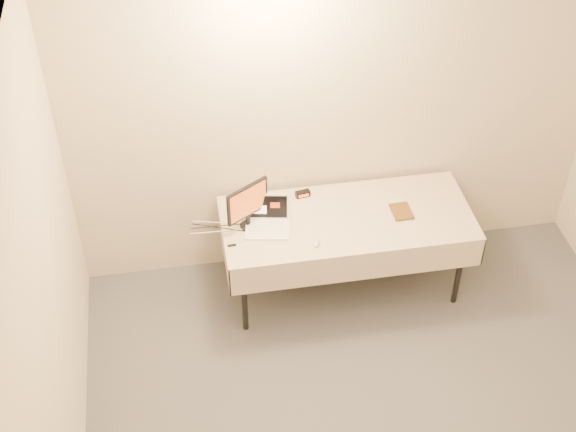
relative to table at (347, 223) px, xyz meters
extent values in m
cube|color=beige|center=(0.00, 0.45, 0.67)|extent=(4.00, 0.10, 2.70)
cylinder|color=black|center=(-0.82, -0.30, -0.33)|extent=(0.04, 0.04, 0.69)
cylinder|color=black|center=(0.82, -0.30, -0.33)|extent=(0.04, 0.04, 0.69)
cylinder|color=black|center=(-0.82, 0.29, -0.33)|extent=(0.04, 0.04, 0.69)
cylinder|color=black|center=(0.82, 0.29, -0.33)|extent=(0.04, 0.04, 0.69)
cube|color=gray|center=(0.00, 0.00, 0.03)|extent=(1.80, 0.75, 0.04)
cube|color=beige|center=(0.00, 0.00, 0.06)|extent=(1.86, 0.81, 0.01)
cube|color=beige|center=(0.00, -0.40, -0.07)|extent=(1.86, 0.01, 0.25)
cube|color=beige|center=(0.00, 0.40, -0.07)|extent=(1.86, 0.01, 0.25)
cube|color=beige|center=(-0.93, 0.00, -0.07)|extent=(0.01, 0.81, 0.25)
cube|color=beige|center=(0.93, 0.00, -0.07)|extent=(0.01, 0.81, 0.25)
cube|color=white|center=(-0.60, -0.05, 0.07)|extent=(0.35, 0.28, 0.02)
cube|color=white|center=(-0.58, 0.08, 0.18)|extent=(0.32, 0.11, 0.21)
cube|color=black|center=(-0.58, 0.08, 0.18)|extent=(0.28, 0.09, 0.18)
cylinder|color=black|center=(-0.73, 0.03, 0.07)|extent=(0.17, 0.17, 0.01)
cube|color=black|center=(-0.73, 0.03, 0.12)|extent=(0.03, 0.03, 0.09)
cube|color=black|center=(-0.73, 0.03, 0.30)|extent=(0.31, 0.21, 0.27)
cube|color=#D95A19|center=(-0.73, 0.03, 0.30)|extent=(0.27, 0.17, 0.23)
imported|color=#91591A|center=(0.34, -0.02, 0.16)|extent=(0.14, 0.02, 0.19)
cube|color=black|center=(-0.28, 0.30, 0.09)|extent=(0.12, 0.06, 0.05)
cube|color=#FF410C|center=(-0.28, 0.27, 0.09)|extent=(0.08, 0.02, 0.02)
ellipsoid|color=silver|center=(-0.28, -0.24, 0.07)|extent=(0.07, 0.10, 0.02)
cube|color=#BBE4B5|center=(0.40, 0.00, 0.06)|extent=(0.11, 0.26, 0.00)
cube|color=black|center=(-0.88, -0.17, 0.07)|extent=(0.06, 0.02, 0.01)
camera|label=1|loc=(-1.19, -4.34, 3.93)|focal=50.00mm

